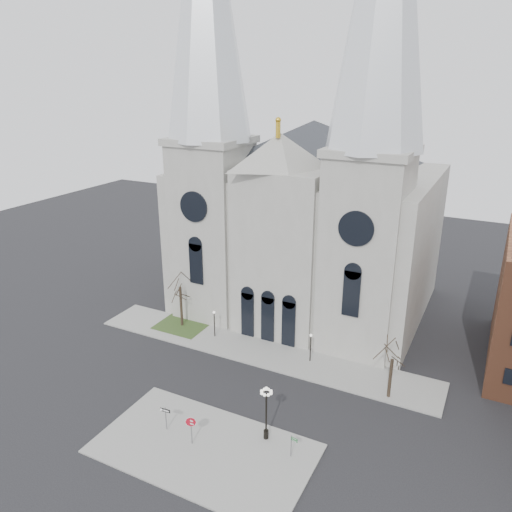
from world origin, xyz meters
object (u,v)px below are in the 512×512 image
at_px(stop_sign, 191,425).
at_px(street_name_sign, 292,444).
at_px(globe_lamp, 266,406).
at_px(one_way_sign, 166,415).

height_order(stop_sign, street_name_sign, stop_sign).
distance_m(globe_lamp, street_name_sign, 3.59).
relative_size(stop_sign, street_name_sign, 1.30).
relative_size(stop_sign, one_way_sign, 1.19).
height_order(stop_sign, one_way_sign, stop_sign).
bearing_deg(stop_sign, globe_lamp, 31.00).
xyz_separation_m(globe_lamp, street_name_sign, (2.80, -1.03, -1.99)).
xyz_separation_m(globe_lamp, one_way_sign, (-8.21, -2.90, -1.69)).
height_order(globe_lamp, street_name_sign, globe_lamp).
xyz_separation_m(stop_sign, street_name_sign, (8.05, 2.35, -0.67)).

